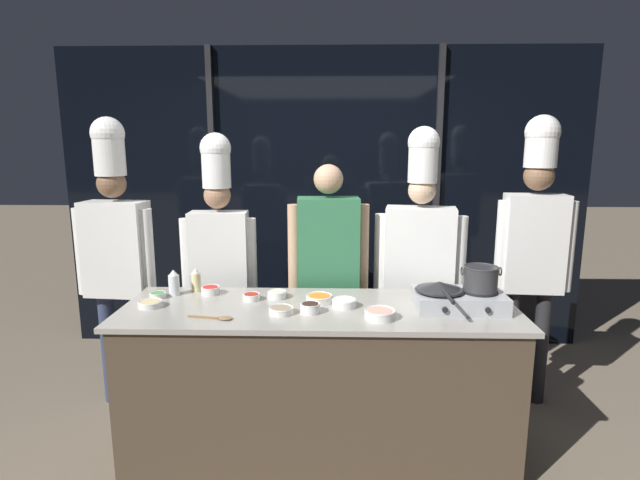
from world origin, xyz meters
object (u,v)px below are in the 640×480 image
at_px(prep_bowl_rice, 344,303).
at_px(prep_bowl_carrots, 320,298).
at_px(prep_bowl_shrimp, 380,314).
at_px(serving_spoon_slotted, 219,318).
at_px(chef_line, 419,254).
at_px(chef_pastry, 534,237).
at_px(person_guest, 328,263).
at_px(stock_pot, 481,278).
at_px(chef_head, 116,244).
at_px(prep_bowl_mushrooms, 281,310).
at_px(prep_bowl_bean_sprouts, 277,294).
at_px(prep_bowl_chili_flakes, 251,297).
at_px(prep_bowl_soy_glaze, 310,307).
at_px(squeeze_bottle_clear, 174,283).
at_px(prep_bowl_scallions, 158,295).
at_px(prep_bowl_ginger, 150,304).
at_px(frying_pan, 439,286).
at_px(prep_bowl_bell_pepper, 211,290).
at_px(squeeze_bottle_oil, 196,280).
at_px(chef_sous, 219,251).
at_px(portable_stove, 459,300).

xyz_separation_m(prep_bowl_rice, prep_bowl_carrots, (-0.14, 0.08, -0.00)).
bearing_deg(prep_bowl_shrimp, serving_spoon_slotted, -177.99).
bearing_deg(chef_line, chef_pastry, -170.23).
height_order(person_guest, chef_line, chef_line).
height_order(stock_pot, chef_head, chef_head).
xyz_separation_m(prep_bowl_mushrooms, serving_spoon_slotted, (-0.33, -0.10, -0.01)).
xyz_separation_m(prep_bowl_bean_sprouts, chef_pastry, (1.74, 0.49, 0.28)).
bearing_deg(prep_bowl_chili_flakes, chef_head, 155.65).
bearing_deg(serving_spoon_slotted, prep_bowl_soy_glaze, 13.15).
relative_size(squeeze_bottle_clear, prep_bowl_carrots, 1.02).
xyz_separation_m(prep_bowl_scallions, person_guest, (1.05, 0.43, 0.10)).
relative_size(prep_bowl_ginger, prep_bowl_chili_flakes, 1.34).
distance_m(frying_pan, person_guest, 0.87).
distance_m(prep_bowl_ginger, prep_bowl_bell_pepper, 0.39).
bearing_deg(prep_bowl_mushrooms, chef_head, 150.33).
bearing_deg(serving_spoon_slotted, chef_line, 35.22).
bearing_deg(chef_line, prep_bowl_mushrooms, 49.62).
xyz_separation_m(prep_bowl_soy_glaze, chef_pastry, (1.52, 0.76, 0.27)).
bearing_deg(stock_pot, person_guest, 146.72).
bearing_deg(prep_bowl_chili_flakes, squeeze_bottle_oil, 154.69).
bearing_deg(prep_bowl_bell_pepper, chef_line, 16.76).
bearing_deg(prep_bowl_carrots, serving_spoon_slotted, -150.90).
height_order(prep_bowl_mushrooms, chef_head, chef_head).
relative_size(squeeze_bottle_oil, chef_sous, 0.08).
distance_m(prep_bowl_scallions, chef_sous, 0.58).
height_order(portable_stove, person_guest, person_guest).
xyz_separation_m(frying_pan, prep_bowl_mushrooms, (-0.90, -0.11, -0.11)).
bearing_deg(portable_stove, stock_pot, 0.12).
bearing_deg(person_guest, squeeze_bottle_clear, 17.53).
bearing_deg(squeeze_bottle_clear, prep_bowl_mushrooms, -25.05).
relative_size(stock_pot, squeeze_bottle_oil, 1.46).
height_order(prep_bowl_soy_glaze, prep_bowl_bell_pepper, prep_bowl_soy_glaze).
height_order(prep_bowl_mushrooms, chef_line, chef_line).
relative_size(prep_bowl_bean_sprouts, prep_bowl_shrimp, 0.69).
height_order(stock_pot, prep_bowl_shrimp, stock_pot).
relative_size(prep_bowl_mushrooms, person_guest, 0.08).
bearing_deg(chef_sous, prep_bowl_rice, 141.39).
height_order(prep_bowl_rice, chef_line, chef_line).
xyz_separation_m(prep_bowl_mushrooms, chef_sous, (-0.51, 0.75, 0.17)).
bearing_deg(chef_head, stock_pot, 171.07).
xyz_separation_m(stock_pot, prep_bowl_ginger, (-1.91, -0.02, -0.16)).
distance_m(prep_bowl_rice, prep_bowl_carrots, 0.17).
relative_size(prep_bowl_scallions, prep_bowl_rice, 0.69).
xyz_separation_m(squeeze_bottle_clear, prep_bowl_chili_flakes, (0.50, -0.10, -0.05)).
bearing_deg(prep_bowl_soy_glaze, portable_stove, 6.53).
distance_m(portable_stove, chef_head, 2.32).
bearing_deg(squeeze_bottle_oil, prep_bowl_soy_glaze, -27.94).
xyz_separation_m(prep_bowl_ginger, prep_bowl_shrimp, (1.32, -0.16, 0.01)).
height_order(prep_bowl_rice, prep_bowl_shrimp, prep_bowl_shrimp).
relative_size(person_guest, chef_line, 0.87).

